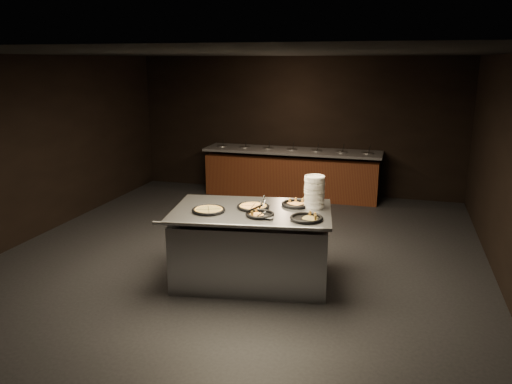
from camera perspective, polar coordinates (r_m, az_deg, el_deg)
room at (r=6.99m, az=-1.95°, el=3.60°), size 7.02×8.02×2.92m
salad_bar at (r=10.57m, az=4.06°, el=1.82°), size 3.70×0.83×1.18m
serving_counter at (r=6.53m, az=-0.49°, el=-6.27°), size 2.18×1.59×0.97m
plate_stack at (r=6.44m, az=6.69°, el=-0.01°), size 0.26×0.26×0.42m
pan_veggie_whole at (r=6.31m, az=-5.45°, el=-2.06°), size 0.42×0.42×0.04m
pan_cheese_whole at (r=6.43m, az=-0.34°, el=-1.68°), size 0.42×0.42×0.04m
pan_cheese_slices_a at (r=6.56m, az=4.63°, el=-1.38°), size 0.39×0.39×0.04m
pan_cheese_slices_b at (r=6.11m, az=0.45°, el=-2.57°), size 0.35×0.35×0.04m
pan_veggie_slices at (r=6.00m, az=5.79°, el=-2.99°), size 0.40×0.40×0.04m
server_left at (r=6.40m, az=0.81°, el=-1.22°), size 0.10×0.33×0.16m
server_right at (r=6.02m, az=0.26°, el=-2.18°), size 0.36×0.12×0.17m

